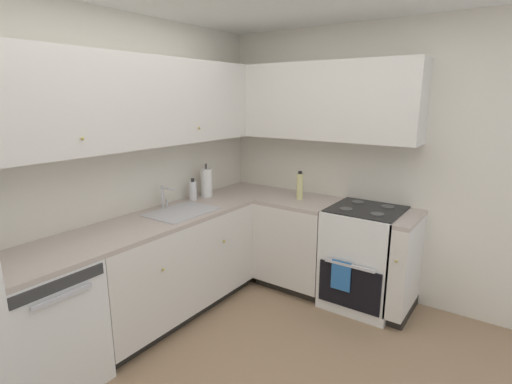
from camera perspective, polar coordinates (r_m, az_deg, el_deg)
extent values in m
cube|color=silver|center=(3.27, -22.69, 1.93)|extent=(3.79, 0.05, 2.51)
cube|color=silver|center=(3.79, 17.18, 3.87)|extent=(0.05, 3.23, 2.51)
cube|color=white|center=(2.98, -28.79, -16.80)|extent=(0.60, 0.60, 0.86)
cube|color=#333333|center=(2.56, -26.66, -11.97)|extent=(0.55, 0.01, 0.07)
cube|color=silver|center=(2.58, -26.34, -13.47)|extent=(0.36, 0.02, 0.02)
cube|color=silver|center=(3.50, -12.36, -9.92)|extent=(1.60, 0.60, 0.77)
cube|color=black|center=(3.71, -12.34, -15.92)|extent=(1.60, 0.54, 0.09)
sphere|color=tan|center=(3.01, -13.38, -10.95)|extent=(0.02, 0.02, 0.02)
sphere|color=tan|center=(3.48, -4.66, -7.21)|extent=(0.02, 0.02, 0.02)
cube|color=#B7A89E|center=(3.36, -12.74, -3.60)|extent=(2.81, 0.60, 0.03)
cube|color=silver|center=(3.94, 6.19, -6.97)|extent=(0.60, 0.69, 0.77)
cube|color=black|center=(4.13, 6.24, -12.45)|extent=(0.54, 0.69, 0.09)
cube|color=silver|center=(3.60, 20.94, -9.88)|extent=(0.60, 0.15, 0.77)
cube|color=black|center=(3.81, 20.49, -15.70)|extent=(0.54, 0.15, 0.09)
sphere|color=tan|center=(3.26, 19.76, -9.47)|extent=(0.02, 0.02, 0.02)
cube|color=#B7A89E|center=(3.81, 6.35, -1.28)|extent=(0.60, 0.69, 0.03)
cube|color=#B7A89E|center=(3.46, 21.50, -3.72)|extent=(0.60, 0.15, 0.03)
cube|color=white|center=(3.72, 15.44, -9.14)|extent=(0.64, 0.62, 0.90)
cube|color=black|center=(3.50, 13.39, -13.37)|extent=(0.02, 0.55, 0.38)
cube|color=silver|center=(3.40, 13.45, -10.38)|extent=(0.02, 0.43, 0.02)
cube|color=black|center=(3.57, 15.90, -2.38)|extent=(0.59, 0.60, 0.01)
cube|color=white|center=(3.83, 17.48, -0.33)|extent=(0.03, 0.60, 0.15)
cylinder|color=#4C4C4C|center=(3.40, 17.28, -3.11)|extent=(0.11, 0.11, 0.01)
cylinder|color=#4C4C4C|center=(3.48, 13.02, -2.42)|extent=(0.11, 0.11, 0.01)
cylinder|color=#4C4C4C|center=(3.66, 18.65, -2.03)|extent=(0.11, 0.11, 0.01)
cylinder|color=#4C4C4C|center=(3.74, 14.66, -1.42)|extent=(0.11, 0.11, 0.01)
cube|color=#2D6BB2|center=(3.46, 12.26, -11.83)|extent=(0.02, 0.17, 0.26)
cube|color=silver|center=(3.22, -17.50, 12.38)|extent=(2.49, 0.32, 0.70)
sphere|color=tan|center=(2.78, -23.96, 7.13)|extent=(0.02, 0.02, 0.02)
sphere|color=tan|center=(3.47, -8.26, 9.22)|extent=(0.02, 0.02, 0.02)
cube|color=silver|center=(3.79, 8.35, 12.95)|extent=(0.32, 1.97, 0.70)
cube|color=#B7B7BC|center=(3.42, -10.82, -2.84)|extent=(0.57, 0.40, 0.01)
cube|color=gray|center=(3.43, -10.78, -3.62)|extent=(0.52, 0.36, 0.09)
cube|color=#99999E|center=(3.43, -10.79, -3.41)|extent=(0.02, 0.35, 0.06)
cylinder|color=silver|center=(3.56, -13.48, -0.72)|extent=(0.02, 0.02, 0.20)
cylinder|color=silver|center=(3.48, -12.74, 0.53)|extent=(0.02, 0.15, 0.02)
cylinder|color=silver|center=(3.61, -12.83, -1.64)|extent=(0.02, 0.02, 0.06)
cylinder|color=silver|center=(3.79, -9.17, 0.18)|extent=(0.07, 0.07, 0.18)
cylinder|color=#262626|center=(3.76, -9.23, 1.72)|extent=(0.03, 0.03, 0.03)
cylinder|color=white|center=(3.88, -7.24, 1.36)|extent=(0.11, 0.11, 0.28)
cylinder|color=#3F3F3F|center=(3.88, -7.25, 1.65)|extent=(0.02, 0.02, 0.34)
cylinder|color=beige|center=(3.78, 6.40, 0.81)|extent=(0.07, 0.07, 0.25)
cylinder|color=black|center=(3.75, 6.46, 2.85)|extent=(0.04, 0.04, 0.02)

